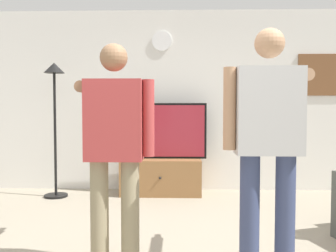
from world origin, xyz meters
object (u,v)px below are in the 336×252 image
(framed_picture, at_px, (320,75))
(tv_stand, at_px, (161,176))
(wall_clock, at_px, (162,41))
(person_standing_nearer_lamp, at_px, (115,142))
(television, at_px, (161,131))
(floor_lamp, at_px, (55,101))
(person_standing_nearer_couch, at_px, (268,137))

(framed_picture, bearing_deg, tv_stand, -172.86)
(tv_stand, distance_m, wall_clock, 2.01)
(person_standing_nearer_lamp, bearing_deg, wall_clock, 85.05)
(wall_clock, relative_size, framed_picture, 0.45)
(television, height_order, floor_lamp, floor_lamp)
(wall_clock, relative_size, person_standing_nearer_couch, 0.16)
(tv_stand, bearing_deg, framed_picture, 7.14)
(person_standing_nearer_couch, bearing_deg, television, 108.25)
(floor_lamp, relative_size, person_standing_nearer_couch, 1.04)
(wall_clock, distance_m, framed_picture, 2.41)
(television, bearing_deg, wall_clock, 90.00)
(framed_picture, xyz_separation_m, person_standing_nearer_couch, (-1.47, -2.93, -0.70))
(floor_lamp, height_order, person_standing_nearer_lamp, floor_lamp)
(person_standing_nearer_lamp, bearing_deg, television, 84.57)
(television, distance_m, framed_picture, 2.51)
(tv_stand, bearing_deg, television, 90.00)
(tv_stand, xyz_separation_m, floor_lamp, (-1.46, -0.21, 1.08))
(tv_stand, xyz_separation_m, framed_picture, (2.36, 0.30, 1.48))
(floor_lamp, bearing_deg, television, 10.11)
(framed_picture, xyz_separation_m, person_standing_nearer_lamp, (-2.59, -2.76, -0.75))
(tv_stand, relative_size, television, 0.87)
(tv_stand, bearing_deg, person_standing_nearer_couch, -71.45)
(television, relative_size, person_standing_nearer_couch, 0.73)
(framed_picture, relative_size, person_standing_nearer_lamp, 0.38)
(person_standing_nearer_lamp, bearing_deg, tv_stand, 84.47)
(person_standing_nearer_couch, bearing_deg, person_standing_nearer_lamp, 171.49)
(television, xyz_separation_m, person_standing_nearer_couch, (0.88, -2.68, 0.12))
(tv_stand, distance_m, person_standing_nearer_lamp, 2.58)
(tv_stand, bearing_deg, floor_lamp, -171.66)
(television, relative_size, wall_clock, 4.46)
(framed_picture, height_order, person_standing_nearer_couch, framed_picture)
(tv_stand, xyz_separation_m, television, (0.00, 0.05, 0.65))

